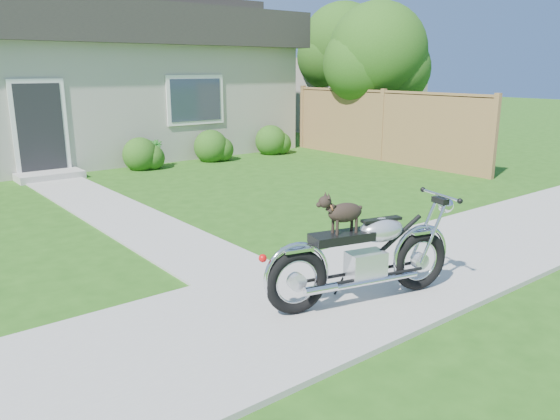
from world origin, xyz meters
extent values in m
plane|color=#235114|center=(0.00, 0.00, 0.00)|extent=(80.00, 80.00, 0.00)
cube|color=#9E9B93|center=(0.00, 0.00, 0.02)|extent=(24.00, 2.20, 0.04)
cube|color=#9E9B93|center=(-1.50, 5.00, 0.01)|extent=(1.20, 8.00, 0.03)
cube|color=#BAB6A8|center=(0.00, 12.00, 1.50)|extent=(12.00, 6.00, 3.00)
cube|color=#2D2B28|center=(0.00, 12.00, 3.50)|extent=(12.60, 6.60, 1.00)
cube|color=#2D2B28|center=(0.00, 12.00, 4.20)|extent=(12.60, 2.00, 0.60)
cube|color=black|center=(-1.50, 8.97, 1.05)|extent=(1.00, 0.06, 2.10)
cube|color=#9E9B93|center=(-1.50, 8.62, 0.08)|extent=(1.40, 0.70, 0.16)
cube|color=#2D3847|center=(2.50, 8.97, 1.60)|extent=(1.70, 0.05, 1.30)
cube|color=#9B6C45|center=(6.30, 5.75, 0.90)|extent=(0.08, 6.50, 1.80)
cube|color=#9B6C45|center=(6.30, 9.00, 0.95)|extent=(0.12, 0.12, 1.90)
cube|color=#9B6C45|center=(6.30, 5.75, 0.95)|extent=(0.12, 0.12, 1.90)
cube|color=#9B6C45|center=(6.30, 2.50, 0.95)|extent=(0.12, 0.12, 1.90)
cube|color=#9B6C45|center=(6.30, 5.75, 1.82)|extent=(0.08, 6.50, 0.08)
cylinder|color=#3D2B1C|center=(7.15, 6.78, 1.15)|extent=(0.28, 0.28, 2.31)
sphere|color=#265015|center=(7.15, 6.78, 2.86)|extent=(2.77, 2.77, 2.77)
sphere|color=#265015|center=(7.55, 6.48, 2.40)|extent=(2.03, 2.03, 2.03)
cylinder|color=#3D2B1C|center=(9.73, 10.79, 1.29)|extent=(0.28, 0.28, 2.58)
sphere|color=#265015|center=(9.73, 10.79, 3.20)|extent=(3.10, 3.10, 3.10)
sphere|color=#265015|center=(10.13, 10.49, 2.69)|extent=(2.27, 2.27, 2.27)
sphere|color=#265015|center=(2.64, 8.50, 0.39)|extent=(0.91, 0.91, 0.91)
sphere|color=#265015|center=(0.63, 8.50, 0.36)|extent=(0.86, 0.86, 0.86)
sphere|color=#265015|center=(4.66, 8.50, 0.38)|extent=(0.90, 0.90, 0.90)
imported|color=#1D5D19|center=(1.04, 8.55, 0.34)|extent=(0.54, 0.54, 0.69)
torus|color=black|center=(-0.19, -0.56, 0.38)|extent=(0.68, 0.27, 0.67)
torus|color=black|center=(-1.65, -0.19, 0.38)|extent=(0.68, 0.27, 0.67)
cube|color=silver|center=(-0.87, -0.38, 0.42)|extent=(0.45, 0.33, 0.30)
ellipsoid|color=silver|center=(-0.71, -0.43, 0.79)|extent=(0.57, 0.41, 0.26)
cube|color=black|center=(-1.16, -0.31, 0.78)|extent=(0.69, 0.41, 0.09)
cube|color=silver|center=(-0.19, -0.56, 0.72)|extent=(0.33, 0.21, 0.03)
cube|color=silver|center=(-1.65, -0.19, 0.72)|extent=(0.33, 0.21, 0.03)
cylinder|color=silver|center=(0.02, -0.61, 1.09)|extent=(0.18, 0.59, 0.03)
sphere|color=silver|center=(0.10, -0.63, 0.98)|extent=(0.21, 0.21, 0.17)
cylinder|color=silver|center=(-0.90, -0.51, 0.29)|extent=(1.08, 0.33, 0.06)
ellipsoid|color=black|center=(-1.13, -0.32, 1.03)|extent=(0.41, 0.26, 0.20)
sphere|color=black|center=(-1.36, -0.26, 1.16)|extent=(0.15, 0.15, 0.12)
cylinder|color=black|center=(-1.23, -0.25, 0.90)|extent=(0.04, 0.04, 0.15)
cylinder|color=black|center=(-1.25, -0.33, 0.90)|extent=(0.04, 0.04, 0.15)
cylinder|color=black|center=(-1.02, -0.30, 0.90)|extent=(0.04, 0.04, 0.15)
cylinder|color=black|center=(-1.04, -0.39, 0.90)|extent=(0.04, 0.04, 0.15)
torus|color=#B96131|center=(-1.30, -0.27, 1.11)|extent=(0.08, 0.11, 0.10)
camera|label=1|loc=(-4.90, -4.04, 2.42)|focal=35.00mm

